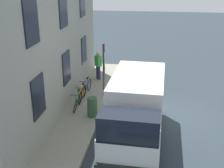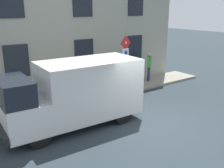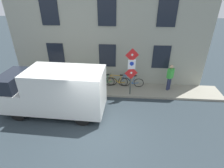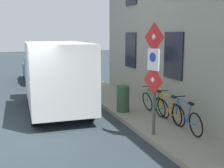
{
  "view_description": "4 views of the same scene",
  "coord_description": "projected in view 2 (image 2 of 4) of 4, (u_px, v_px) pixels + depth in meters",
  "views": [
    {
      "loc": [
        0.98,
        12.66,
        6.24
      ],
      "look_at": [
        2.91,
        -0.38,
        1.26
      ],
      "focal_mm": 47.2,
      "sensor_mm": 36.0,
      "label": 1
    },
    {
      "loc": [
        -6.69,
        6.55,
        4.38
      ],
      "look_at": [
        2.73,
        -0.18,
        0.95
      ],
      "focal_mm": 40.96,
      "sensor_mm": 36.0,
      "label": 2
    },
    {
      "loc": [
        -5.98,
        -1.18,
        5.91
      ],
      "look_at": [
        2.94,
        -0.47,
        1.11
      ],
      "focal_mm": 28.21,
      "sensor_mm": 36.0,
      "label": 3
    },
    {
      "loc": [
        -0.07,
        -8.26,
        2.8
      ],
      "look_at": [
        3.17,
        0.75,
        1.15
      ],
      "focal_mm": 47.14,
      "sensor_mm": 36.0,
      "label": 4
    }
  ],
  "objects": [
    {
      "name": "building_facade",
      "position": [
        80.0,
        30.0,
        13.37
      ],
      "size": [
        0.75,
        12.63,
        6.57
      ],
      "color": "gray",
      "rests_on": "ground_plane"
    },
    {
      "name": "delivery_van",
      "position": [
        76.0,
        92.0,
        9.65
      ],
      "size": [
        2.18,
        5.39,
        2.5
      ],
      "rotation": [
        0.0,
        0.0,
        1.54
      ],
      "color": "silver",
      "rests_on": "ground_plane"
    },
    {
      "name": "sidewalk_slab",
      "position": [
        93.0,
        94.0,
        13.33
      ],
      "size": [
        1.75,
        14.63,
        0.14
      ],
      "primitive_type": "cube",
      "color": "gray",
      "rests_on": "ground_plane"
    },
    {
      "name": "sign_post_stacked",
      "position": [
        125.0,
        58.0,
        13.14
      ],
      "size": [
        0.19,
        0.55,
        2.84
      ],
      "color": "#474C47",
      "rests_on": "sidewalk_slab"
    },
    {
      "name": "pedestrian",
      "position": [
        149.0,
        66.0,
        15.41
      ],
      "size": [
        0.47,
        0.47,
        1.72
      ],
      "rotation": [
        0.0,
        0.0,
        0.8
      ],
      "color": "#262B47",
      "rests_on": "sidewalk_slab"
    },
    {
      "name": "bicycle_blue",
      "position": [
        114.0,
        80.0,
        14.35
      ],
      "size": [
        0.46,
        1.71,
        0.89
      ],
      "rotation": [
        0.0,
        0.0,
        1.5
      ],
      "color": "black",
      "rests_on": "sidewalk_slab"
    },
    {
      "name": "bicycle_orange",
      "position": [
        101.0,
        83.0,
        13.85
      ],
      "size": [
        0.46,
        1.71,
        0.89
      ],
      "rotation": [
        0.0,
        0.0,
        1.59
      ],
      "color": "black",
      "rests_on": "sidewalk_slab"
    },
    {
      "name": "litter_bin",
      "position": [
        83.0,
        91.0,
        12.27
      ],
      "size": [
        0.44,
        0.44,
        0.9
      ],
      "primitive_type": "cylinder",
      "color": "#2D5133",
      "rests_on": "sidewalk_slab"
    },
    {
      "name": "bicycle_green",
      "position": [
        87.0,
        86.0,
        13.35
      ],
      "size": [
        0.46,
        1.71,
        0.89
      ],
      "rotation": [
        0.0,
        0.0,
        1.6
      ],
      "color": "black",
      "rests_on": "sidewalk_slab"
    },
    {
      "name": "ground_plane",
      "position": [
        148.0,
        124.0,
        10.11
      ],
      "size": [
        80.0,
        80.0,
        0.0
      ],
      "primitive_type": "plane",
      "color": "#273137"
    }
  ]
}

